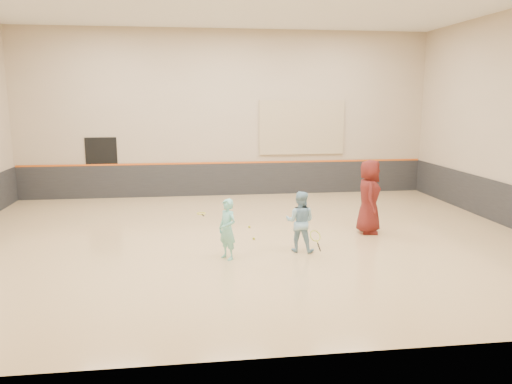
{
  "coord_description": "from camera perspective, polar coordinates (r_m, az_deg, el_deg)",
  "views": [
    {
      "loc": [
        -1.37,
        -12.34,
        3.58
      ],
      "look_at": [
        0.34,
        0.4,
        1.15
      ],
      "focal_mm": 35.0,
      "sensor_mm": 36.0,
      "label": 1
    }
  ],
  "objects": [
    {
      "name": "spare_racket",
      "position": [
        15.75,
        -6.27,
        -2.44
      ],
      "size": [
        0.62,
        0.62,
        0.03
      ],
      "primitive_type": null,
      "color": "yellow",
      "rests_on": "floor"
    },
    {
      "name": "accent_stripe",
      "position": [
        18.5,
        -3.32,
        3.36
      ],
      "size": [
        14.9,
        0.03,
        0.06
      ],
      "primitive_type": "cube",
      "color": "#D85914",
      "rests_on": "wall_back"
    },
    {
      "name": "girl",
      "position": [
        11.2,
        -3.29,
        -4.26
      ],
      "size": [
        0.56,
        0.6,
        1.38
      ],
      "primitive_type": "imported",
      "rotation": [
        0.0,
        0.0,
        -0.96
      ],
      "color": "#7CD8CA",
      "rests_on": "floor"
    },
    {
      "name": "doorway",
      "position": [
        18.75,
        -17.18,
        2.63
      ],
      "size": [
        1.1,
        0.05,
        2.2
      ],
      "primitive_type": "cube",
      "color": "black",
      "rests_on": "floor"
    },
    {
      "name": "room",
      "position": [
        12.72,
        -1.27,
        -1.86
      ],
      "size": [
        15.04,
        12.04,
        6.22
      ],
      "color": "tan",
      "rests_on": "ground"
    },
    {
      "name": "acoustic_panel",
      "position": [
        18.79,
        5.25,
        7.37
      ],
      "size": [
        3.2,
        0.08,
        2.0
      ],
      "primitive_type": "cube",
      "color": "tan",
      "rests_on": "wall_back"
    },
    {
      "name": "young_man",
      "position": [
        13.62,
        12.81,
        -0.53
      ],
      "size": [
        0.87,
        1.1,
        1.98
      ],
      "primitive_type": "imported",
      "rotation": [
        0.0,
        0.0,
        1.29
      ],
      "color": "#591815",
      "rests_on": "floor"
    },
    {
      "name": "held_racket",
      "position": [
        11.52,
        6.78,
        -5.0
      ],
      "size": [
        0.39,
        0.39,
        0.53
      ],
      "primitive_type": null,
      "color": "gold",
      "rests_on": "instructor"
    },
    {
      "name": "ball_in_hand",
      "position": [
        13.46,
        13.27,
        0.54
      ],
      "size": [
        0.07,
        0.07,
        0.07
      ],
      "primitive_type": "sphere",
      "color": "gold",
      "rests_on": "young_man"
    },
    {
      "name": "ball_under_racket",
      "position": [
        12.83,
        -0.25,
        -5.33
      ],
      "size": [
        0.07,
        0.07,
        0.07
      ],
      "primitive_type": "sphere",
      "color": "gold",
      "rests_on": "floor"
    },
    {
      "name": "instructor",
      "position": [
        11.78,
        5.06,
        -3.38
      ],
      "size": [
        0.86,
        0.77,
        1.44
      ],
      "primitive_type": "imported",
      "rotation": [
        0.0,
        0.0,
        2.75
      ],
      "color": "#86B5CF",
      "rests_on": "floor"
    },
    {
      "name": "ball_beside_spare",
      "position": [
        13.98,
        -0.76,
        -3.99
      ],
      "size": [
        0.07,
        0.07,
        0.07
      ],
      "primitive_type": "sphere",
      "color": "gold",
      "rests_on": "floor"
    },
    {
      "name": "wainscot_back",
      "position": [
        18.6,
        -3.3,
        1.47
      ],
      "size": [
        14.9,
        0.04,
        1.2
      ],
      "primitive_type": "cube",
      "color": "#232326",
      "rests_on": "floor"
    }
  ]
}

